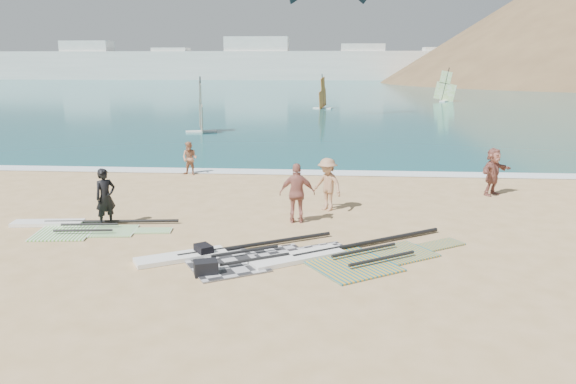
# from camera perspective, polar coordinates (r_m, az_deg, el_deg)

# --- Properties ---
(ground) EXTENTS (300.00, 300.00, 0.00)m
(ground) POSITION_cam_1_polar(r_m,az_deg,el_deg) (15.06, -2.09, -7.16)
(ground) COLOR tan
(ground) RESTS_ON ground
(sea) EXTENTS (300.00, 240.00, 0.06)m
(sea) POSITION_cam_1_polar(r_m,az_deg,el_deg) (146.13, 3.87, 11.05)
(sea) COLOR #0B4851
(sea) RESTS_ON ground
(surf_line) EXTENTS (300.00, 1.20, 0.04)m
(surf_line) POSITION_cam_1_polar(r_m,az_deg,el_deg) (26.89, 0.87, 1.94)
(surf_line) COLOR white
(surf_line) RESTS_ON ground
(far_town) EXTENTS (160.00, 8.00, 12.00)m
(far_town) POSITION_cam_1_polar(r_m,az_deg,el_deg) (164.95, -1.64, 12.87)
(far_town) COLOR white
(far_town) RESTS_ON ground
(rig_grey) EXTENTS (5.73, 4.05, 0.20)m
(rig_grey) POSITION_cam_1_polar(r_m,az_deg,el_deg) (15.42, -6.11, -6.53)
(rig_grey) COLOR #272629
(rig_grey) RESTS_ON ground
(rig_green) EXTENTS (5.42, 2.33, 0.20)m
(rig_green) POSITION_cam_1_polar(r_m,az_deg,el_deg) (19.20, -20.70, -3.36)
(rig_green) COLOR green
(rig_green) RESTS_ON ground
(rig_orange) EXTENTS (6.16, 4.61, 0.20)m
(rig_orange) POSITION_cam_1_polar(r_m,az_deg,el_deg) (15.47, 6.04, -6.46)
(rig_orange) COLOR #FAA71D
(rig_orange) RESTS_ON ground
(gear_bag_near) EXTENTS (0.69, 0.59, 0.37)m
(gear_bag_near) POSITION_cam_1_polar(r_m,az_deg,el_deg) (14.29, -8.35, -7.63)
(gear_bag_near) COLOR black
(gear_bag_near) RESTS_ON ground
(gear_bag_far) EXTENTS (0.62, 0.65, 0.32)m
(gear_bag_far) POSITION_cam_1_polar(r_m,az_deg,el_deg) (15.63, -8.57, -5.91)
(gear_bag_far) COLOR black
(gear_bag_far) RESTS_ON ground
(person_wetsuit) EXTENTS (0.79, 0.82, 1.89)m
(person_wetsuit) POSITION_cam_1_polar(r_m,az_deg,el_deg) (19.00, -18.05, -0.53)
(person_wetsuit) COLOR black
(person_wetsuit) RESTS_ON ground
(beachgoer_left) EXTENTS (0.88, 0.76, 1.57)m
(beachgoer_left) POSITION_cam_1_polar(r_m,az_deg,el_deg) (26.74, -9.96, 3.39)
(beachgoer_left) COLOR #B07758
(beachgoer_left) RESTS_ON ground
(beachgoer_mid) EXTENTS (1.39, 1.33, 1.90)m
(beachgoer_mid) POSITION_cam_1_polar(r_m,az_deg,el_deg) (20.01, 4.02, 0.78)
(beachgoer_mid) COLOR tan
(beachgoer_mid) RESTS_ON ground
(beachgoer_back) EXTENTS (1.20, 0.57, 1.99)m
(beachgoer_back) POSITION_cam_1_polar(r_m,az_deg,el_deg) (18.42, 0.94, -0.13)
(beachgoer_back) COLOR #AC675A
(beachgoer_back) RESTS_ON ground
(beachgoer_right) EXTENTS (1.68, 1.61, 1.90)m
(beachgoer_right) POSITION_cam_1_polar(r_m,az_deg,el_deg) (23.73, 20.11, 1.97)
(beachgoer_right) COLOR #97594D
(beachgoer_right) RESTS_ON ground
(windsurfer_left) EXTENTS (2.39, 2.69, 4.19)m
(windsurfer_left) POSITION_cam_1_polar(r_m,az_deg,el_deg) (42.55, -8.84, 7.61)
(windsurfer_left) COLOR white
(windsurfer_left) RESTS_ON ground
(windsurfer_centre) EXTENTS (2.23, 2.52, 3.91)m
(windsurfer_centre) POSITION_cam_1_polar(r_m,az_deg,el_deg) (63.79, 3.54, 9.47)
(windsurfer_centre) COLOR white
(windsurfer_centre) RESTS_ON ground
(windsurfer_right) EXTENTS (2.74, 2.52, 4.48)m
(windsurfer_right) POSITION_cam_1_polar(r_m,az_deg,el_deg) (78.14, 15.66, 9.78)
(windsurfer_right) COLOR white
(windsurfer_right) RESTS_ON ground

